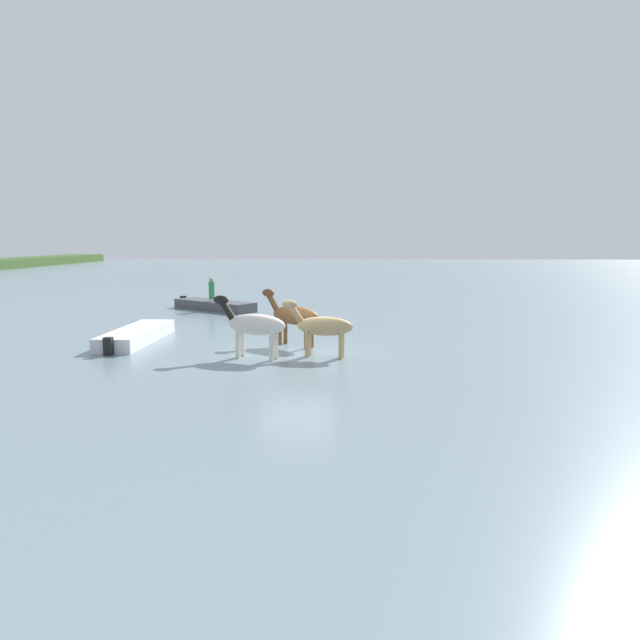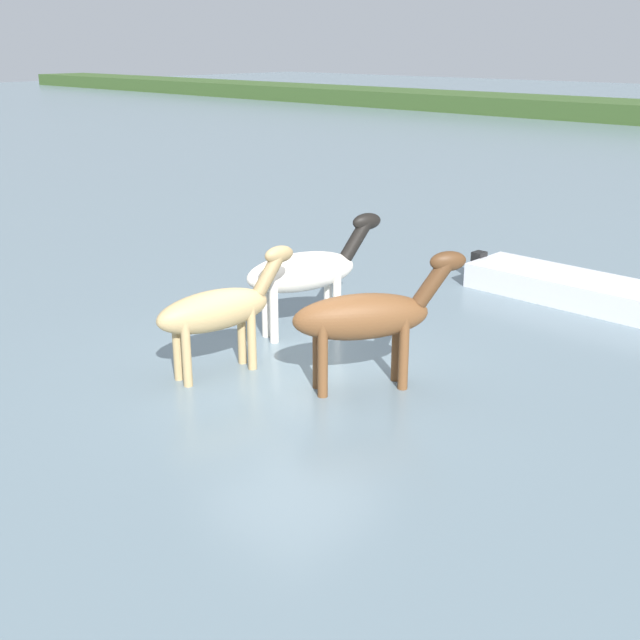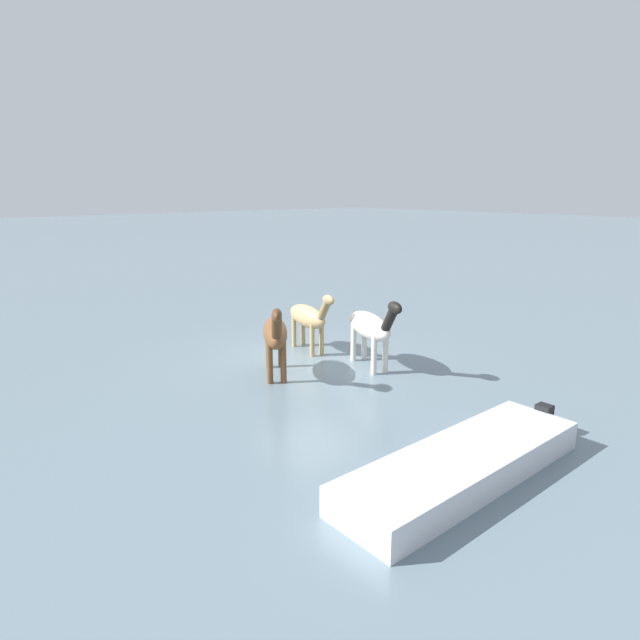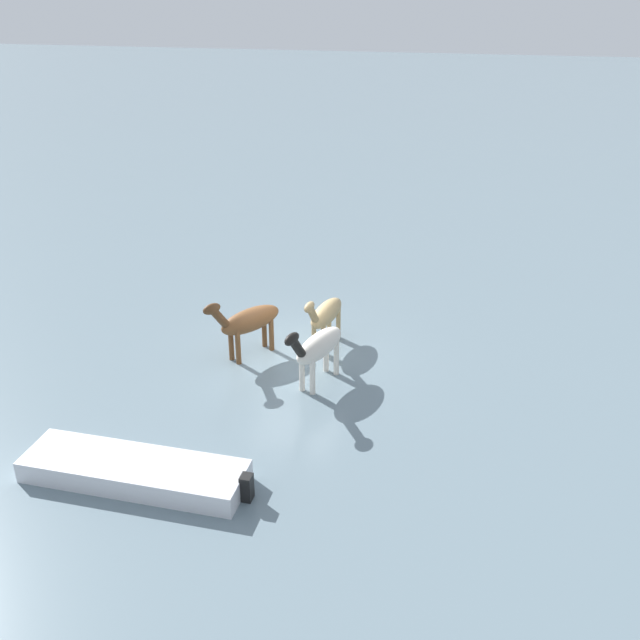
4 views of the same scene
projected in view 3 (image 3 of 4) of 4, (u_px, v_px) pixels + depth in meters
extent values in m
plane|color=slate|center=(310.00, 363.00, 14.58)|extent=(183.71, 183.71, 0.00)
ellipsoid|color=brown|center=(275.00, 332.00, 13.39)|extent=(1.62, 2.00, 0.68)
cylinder|color=brown|center=(283.00, 361.00, 12.96)|extent=(0.15, 0.15, 1.11)
cylinder|color=brown|center=(270.00, 361.00, 12.92)|extent=(0.15, 0.15, 1.11)
cylinder|color=brown|center=(281.00, 347.00, 14.12)|extent=(0.15, 0.15, 1.11)
cylinder|color=brown|center=(268.00, 347.00, 14.08)|extent=(0.15, 0.15, 1.11)
cylinder|color=#50311A|center=(277.00, 326.00, 12.25)|extent=(0.54, 0.64, 0.74)
ellipsoid|color=#50311A|center=(277.00, 315.00, 11.98)|extent=(0.50, 0.59, 0.30)
ellipsoid|color=silver|center=(369.00, 326.00, 14.02)|extent=(1.22, 2.10, 0.68)
cylinder|color=silver|center=(385.00, 352.00, 13.67)|extent=(0.15, 0.15, 1.12)
cylinder|color=silver|center=(374.00, 353.00, 13.55)|extent=(0.15, 0.15, 1.12)
cylinder|color=silver|center=(364.00, 340.00, 14.76)|extent=(0.15, 0.15, 1.12)
cylinder|color=silver|center=(353.00, 341.00, 14.64)|extent=(0.15, 0.15, 1.12)
cylinder|color=black|center=(390.00, 318.00, 12.95)|extent=(0.42, 0.66, 0.74)
ellipsoid|color=black|center=(395.00, 308.00, 12.69)|extent=(0.40, 0.60, 0.30)
ellipsoid|color=tan|center=(307.00, 316.00, 15.46)|extent=(0.90, 1.93, 0.63)
cylinder|color=tan|center=(321.00, 337.00, 15.19)|extent=(0.14, 0.14, 1.03)
cylinder|color=tan|center=(312.00, 339.00, 15.04)|extent=(0.14, 0.14, 1.03)
cylinder|color=tan|center=(303.00, 329.00, 16.13)|extent=(0.14, 0.14, 1.03)
cylinder|color=tan|center=(294.00, 330.00, 15.98)|extent=(0.14, 0.14, 1.03)
cylinder|color=olive|center=(325.00, 309.00, 14.54)|extent=(0.32, 0.60, 0.68)
ellipsoid|color=olive|center=(328.00, 300.00, 14.30)|extent=(0.31, 0.54, 0.27)
cube|color=silver|center=(463.00, 469.00, 8.71)|extent=(4.94, 1.46, 0.65)
cube|color=black|center=(543.00, 422.00, 10.29)|extent=(0.24, 0.28, 0.70)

